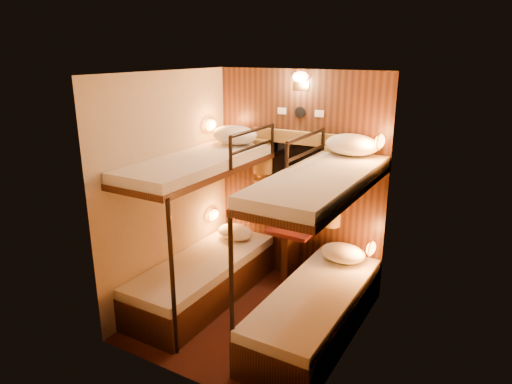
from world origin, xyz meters
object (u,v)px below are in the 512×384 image
Objects in this scene: bunk_right at (317,280)px; bottle_right at (303,222)px; bottle_left at (295,219)px; bunk_left at (203,250)px; table at (290,249)px.

bunk_right is 7.37× the size of bottle_right.
bottle_right is (0.11, -0.02, -0.00)m from bottle_left.
table is at bearing 50.33° from bunk_left.
bunk_left is 1.09m from bottle_left.
bunk_left is 1.30m from bunk_right.
bottle_right is (-0.52, 0.83, 0.20)m from bunk_right.
bottle_right is at bearing 46.80° from bunk_left.
bunk_right is at bearing 0.00° from bunk_left.
bunk_left is 2.90× the size of table.
table is 2.44× the size of bottle_left.
bottle_right is (0.13, 0.04, 0.35)m from table.
table is 2.54× the size of bottle_right.
table is at bearing -107.24° from bottle_left.
bunk_left and bunk_right have the same top height.
bottle_right is at bearing -9.17° from bottle_left.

